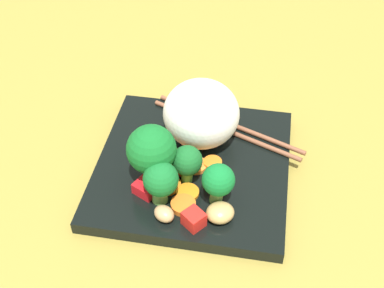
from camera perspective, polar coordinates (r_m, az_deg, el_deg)
ground_plane at (r=63.79cm, az=0.11°, el=-3.74°), size 110.00×110.00×2.00cm
square_plate at (r=62.48cm, az=0.11°, el=-2.62°), size 24.42×24.42×1.61cm
rice_mound at (r=62.39cm, az=0.63°, el=3.52°), size 13.27×13.30×8.29cm
broccoli_floret_0 at (r=57.66cm, az=-0.36°, el=-2.03°), size 3.57×3.57×5.14cm
broccoli_floret_1 at (r=55.32cm, az=2.97°, el=-4.22°), size 3.68×3.68×5.48cm
broccoli_floret_2 at (r=55.53cm, az=-3.55°, el=-4.14°), size 3.98×3.98×5.56cm
broccoli_floret_3 at (r=56.61cm, az=-4.59°, el=-0.68°), size 5.71×5.71×7.94cm
carrot_slice_0 at (r=58.35cm, az=-0.50°, el=-5.47°), size 3.77×3.77×0.42cm
carrot_slice_1 at (r=61.29cm, az=2.34°, el=-2.21°), size 3.04×3.04×0.79cm
carrot_slice_2 at (r=59.20cm, az=-2.76°, el=-4.57°), size 4.39×4.39×0.48cm
carrot_slice_3 at (r=56.95cm, az=-0.99°, el=-6.89°), size 4.01×4.01×0.72cm
carrot_slice_4 at (r=61.17cm, az=0.47°, el=-2.43°), size 2.85×2.85×0.56cm
pepper_chunk_0 at (r=60.72cm, az=-1.82°, el=-2.23°), size 3.69×3.77×1.56cm
pepper_chunk_1 at (r=58.62cm, az=2.67°, el=-4.46°), size 2.74×2.34×1.48cm
pepper_chunk_2 at (r=58.46cm, az=-5.06°, el=-4.84°), size 3.38×3.43×1.43cm
pepper_chunk_3 at (r=54.98cm, az=0.20°, el=-8.45°), size 2.89×2.86×1.86cm
chicken_piece_1 at (r=55.66cm, az=-3.16°, el=-7.85°), size 3.06×2.86×1.63cm
chicken_piece_2 at (r=55.57cm, az=3.19°, el=-7.74°), size 4.15×4.04×1.92cm
chopstick_pair at (r=66.43cm, az=3.94°, el=1.97°), size 21.03×8.70×0.61cm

